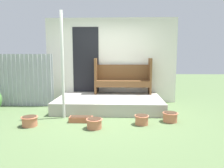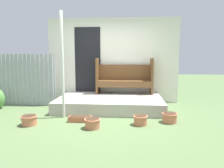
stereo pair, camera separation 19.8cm
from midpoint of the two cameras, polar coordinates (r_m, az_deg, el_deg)
The scene contains 11 objects.
ground_plane at distance 5.27m, azimuth -3.86°, elevation -8.68°, with size 24.00×24.00×0.00m, color #5B7547.
porch_slab at distance 6.07m, azimuth -1.65°, elevation -4.96°, with size 2.84×1.76×0.31m.
house_wall at distance 6.83m, azimuth -1.45°, elevation 6.13°, with size 4.04×0.08×2.60m.
fence_corrugated at distance 6.99m, azimuth -25.77°, elevation 0.89°, with size 2.51×0.05×1.50m.
support_post at distance 5.16m, azimuth -13.86°, elevation 4.70°, with size 0.06×0.06×2.47m.
bench at distance 6.59m, azimuth 1.97°, elevation 1.92°, with size 1.69×0.43×1.07m.
flower_pot_left at distance 4.96m, azimuth -21.80°, elevation -8.88°, with size 0.35×0.35×0.21m.
flower_pot_middle at distance 4.49m, azimuth -5.92°, elevation -10.09°, with size 0.34×0.34×0.21m.
flower_pot_right at distance 4.74m, azimuth 6.57°, elevation -9.15°, with size 0.31×0.31×0.21m.
flower_pot_far_right at distance 5.03m, azimuth 13.88°, elevation -8.26°, with size 0.35×0.35×0.22m.
planter_box_rect at distance 4.97m, azimuth -9.26°, elevation -9.03°, with size 0.51×0.22×0.13m.
Camera 1 is at (0.47, -5.03, 1.48)m, focal length 35.00 mm.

